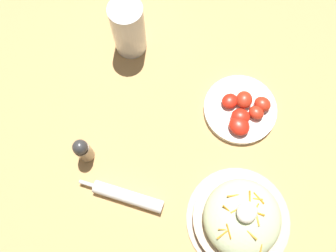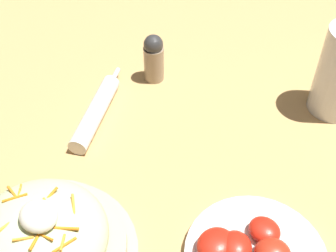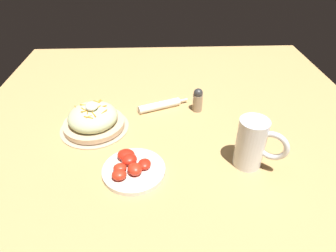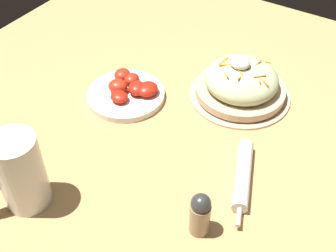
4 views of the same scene
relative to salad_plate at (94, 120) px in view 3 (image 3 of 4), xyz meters
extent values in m
plane|color=tan|center=(-0.03, 0.27, -0.03)|extent=(1.43, 1.43, 0.00)
cylinder|color=#D1B28E|center=(0.00, 0.00, -0.03)|extent=(0.23, 0.23, 0.01)
cylinder|color=#D1B28E|center=(0.00, 0.00, -0.02)|extent=(0.20, 0.20, 0.02)
ellipsoid|color=beige|center=(0.00, 0.00, 0.01)|extent=(0.17, 0.16, 0.07)
cylinder|color=orange|center=(0.04, 0.01, 0.05)|extent=(0.03, 0.02, 0.00)
cylinder|color=orange|center=(0.02, 0.04, 0.04)|extent=(0.02, 0.02, 0.01)
cylinder|color=orange|center=(-0.01, 0.04, 0.05)|extent=(0.00, 0.02, 0.01)
cylinder|color=orange|center=(0.05, 0.00, 0.04)|extent=(0.01, 0.02, 0.00)
cylinder|color=orange|center=(-0.03, -0.06, 0.03)|extent=(0.02, 0.01, 0.01)
cylinder|color=orange|center=(-0.02, -0.03, 0.05)|extent=(0.01, 0.03, 0.01)
cylinder|color=orange|center=(-0.04, 0.01, 0.04)|extent=(0.02, 0.03, 0.01)
cylinder|color=orange|center=(0.05, 0.00, 0.04)|extent=(0.01, 0.03, 0.01)
cylinder|color=orange|center=(0.02, -0.02, 0.05)|extent=(0.01, 0.02, 0.01)
cylinder|color=orange|center=(-0.06, 0.02, 0.04)|extent=(0.03, 0.01, 0.01)
cylinder|color=orange|center=(0.00, 0.02, 0.05)|extent=(0.02, 0.01, 0.00)
cylinder|color=orange|center=(0.03, -0.01, 0.05)|extent=(0.02, 0.01, 0.01)
cylinder|color=orange|center=(0.01, -0.02, 0.05)|extent=(0.02, 0.02, 0.00)
cylinder|color=orange|center=(-0.05, 0.02, 0.04)|extent=(0.01, 0.02, 0.01)
ellipsoid|color=white|center=(0.01, 0.00, 0.06)|extent=(0.05, 0.04, 0.02)
cylinder|color=white|center=(0.19, 0.47, 0.04)|extent=(0.08, 0.08, 0.15)
cylinder|color=gold|center=(0.19, 0.47, 0.00)|extent=(0.07, 0.07, 0.08)
cylinder|color=white|center=(0.19, 0.47, 0.05)|extent=(0.07, 0.07, 0.01)
torus|color=white|center=(0.22, 0.52, 0.06)|extent=(0.06, 0.08, 0.09)
cylinder|color=white|center=(-0.11, 0.22, -0.02)|extent=(0.08, 0.16, 0.03)
cylinder|color=silver|center=(-0.15, 0.31, -0.02)|extent=(0.02, 0.04, 0.01)
cylinder|color=white|center=(0.22, 0.14, -0.03)|extent=(0.18, 0.18, 0.01)
ellipsoid|color=red|center=(0.17, 0.12, -0.01)|extent=(0.05, 0.06, 0.03)
ellipsoid|color=red|center=(0.22, 0.11, -0.01)|extent=(0.03, 0.04, 0.02)
ellipsoid|color=red|center=(0.23, 0.15, -0.01)|extent=(0.06, 0.06, 0.03)
ellipsoid|color=red|center=(0.19, 0.13, -0.01)|extent=(0.06, 0.06, 0.03)
ellipsoid|color=red|center=(0.25, 0.11, -0.01)|extent=(0.04, 0.04, 0.03)
ellipsoid|color=red|center=(0.21, 0.17, -0.01)|extent=(0.05, 0.04, 0.02)
cylinder|color=gray|center=(-0.10, 0.36, 0.00)|extent=(0.04, 0.04, 0.06)
sphere|color=#333333|center=(-0.10, 0.36, 0.04)|extent=(0.03, 0.03, 0.03)
camera|label=1|loc=(-0.13, 0.09, 0.77)|focal=37.45mm
camera|label=2|loc=(0.28, -0.14, 0.48)|focal=47.95mm
camera|label=3|loc=(0.80, 0.22, 0.55)|focal=30.77mm
camera|label=4|loc=(-0.28, 0.75, 0.61)|focal=47.48mm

